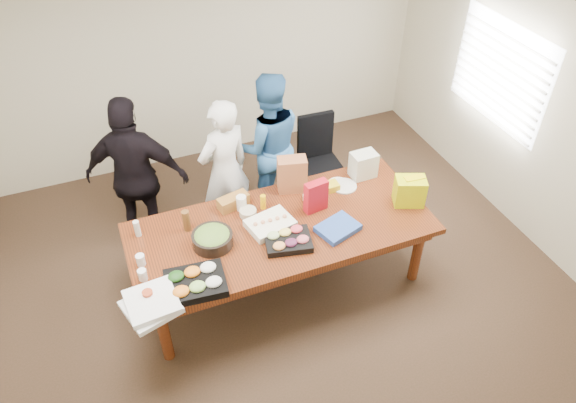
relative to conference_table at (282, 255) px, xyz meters
name	(u,v)px	position (x,y,z in m)	size (l,w,h in m)	color
floor	(282,281)	(0.00, 0.00, -0.39)	(5.50, 5.00, 0.02)	#47301E
ceiling	(279,18)	(0.00, 0.00, 2.33)	(5.50, 5.00, 0.02)	white
wall_back	(204,55)	(0.00, 2.50, 0.98)	(5.50, 0.04, 2.70)	beige
wall_right	(537,112)	(2.75, 0.00, 0.98)	(0.04, 5.00, 2.70)	beige
window_panel	(500,73)	(2.72, 0.60, 1.12)	(0.03, 1.40, 1.10)	white
window_blinds	(496,74)	(2.68, 0.60, 1.12)	(0.04, 1.36, 1.00)	beige
conference_table	(282,255)	(0.00, 0.00, 0.00)	(2.80, 1.20, 0.75)	#4C1C0F
office_chair	(322,164)	(0.90, 1.05, 0.12)	(0.51, 0.51, 1.00)	black
person_center	(225,171)	(-0.25, 0.93, 0.44)	(0.59, 0.39, 1.62)	silver
person_right	(268,145)	(0.31, 1.18, 0.46)	(0.81, 0.63, 1.67)	#2E65A0
person_left	(137,177)	(-1.11, 1.08, 0.50)	(1.02, 0.43, 1.75)	black
veggie_tray	(195,283)	(-0.91, -0.41, 0.41)	(0.49, 0.38, 0.07)	black
fruit_tray	(288,241)	(-0.02, -0.23, 0.41)	(0.41, 0.32, 0.06)	black
sheet_cake	(270,224)	(-0.10, 0.03, 0.41)	(0.41, 0.31, 0.07)	white
salad_bowl	(212,239)	(-0.65, 0.01, 0.43)	(0.36, 0.36, 0.12)	black
chip_bag_blue	(338,228)	(0.46, -0.24, 0.40)	(0.37, 0.27, 0.05)	#274AA0
chip_bag_red	(316,196)	(0.39, 0.10, 0.54)	(0.22, 0.09, 0.32)	#B0101D
chip_bag_yellow	(412,189)	(1.30, -0.13, 0.52)	(0.20, 0.08, 0.29)	#FBE502
chip_bag_orange	(316,196)	(0.41, 0.13, 0.51)	(0.18, 0.08, 0.28)	orange
mayo_jar	(241,203)	(-0.26, 0.37, 0.45)	(0.10, 0.10, 0.15)	white
mustard_bottle	(263,202)	(-0.07, 0.31, 0.45)	(0.05, 0.05, 0.15)	#FFB600
dressing_bottle	(186,221)	(-0.81, 0.28, 0.48)	(0.07, 0.07, 0.22)	brown
ranch_bottle	(137,229)	(-1.24, 0.37, 0.46)	(0.05, 0.05, 0.16)	silver
banana_bunch	(327,187)	(0.62, 0.32, 0.41)	(0.22, 0.13, 0.07)	gold
bread_loaf	(233,202)	(-0.32, 0.43, 0.43)	(0.30, 0.13, 0.12)	#996529
kraft_bag	(292,174)	(0.30, 0.47, 0.56)	(0.28, 0.16, 0.37)	#9B5935
red_cup	(148,296)	(-1.30, -0.42, 0.43)	(0.08, 0.08, 0.11)	#B6401E
clear_cup_a	(143,275)	(-1.30, -0.17, 0.43)	(0.07, 0.07, 0.10)	white
clear_cup_b	(141,260)	(-1.28, 0.00, 0.43)	(0.08, 0.08, 0.10)	white
pizza_box_lower	(151,307)	(-1.30, -0.51, 0.40)	(0.39, 0.39, 0.04)	white
pizza_box_upper	(152,301)	(-1.28, -0.49, 0.44)	(0.39, 0.39, 0.04)	white
plate_a	(344,186)	(0.80, 0.31, 0.38)	(0.26, 0.26, 0.01)	silver
plate_b	(339,184)	(0.76, 0.36, 0.38)	(0.23, 0.23, 0.01)	white
dip_bowl_a	(311,197)	(0.41, 0.25, 0.41)	(0.15, 0.15, 0.06)	#EEE9BE
dip_bowl_b	(248,213)	(-0.23, 0.26, 0.41)	(0.16, 0.16, 0.06)	beige
grocery_bag_white	(363,165)	(1.06, 0.41, 0.51)	(0.25, 0.18, 0.27)	silver
grocery_bag_yellow	(410,191)	(1.26, -0.14, 0.52)	(0.28, 0.20, 0.28)	#D0DD06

